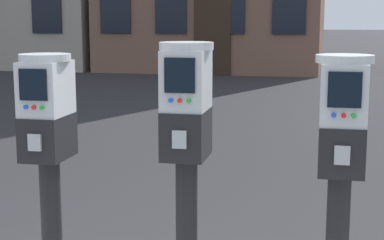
# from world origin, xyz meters

# --- Properties ---
(parking_meter_near_kerb) EXTENTS (0.22, 0.25, 1.25)m
(parking_meter_near_kerb) POSITION_xyz_m (-0.31, -0.22, 1.01)
(parking_meter_near_kerb) COLOR black
(parking_meter_near_kerb) RESTS_ON sidewalk_slab
(parking_meter_twin_adjacent) EXTENTS (0.22, 0.25, 1.31)m
(parking_meter_twin_adjacent) POSITION_xyz_m (0.29, -0.22, 1.04)
(parking_meter_twin_adjacent) COLOR black
(parking_meter_twin_adjacent) RESTS_ON sidewalk_slab
(parking_meter_end_of_row) EXTENTS (0.22, 0.25, 1.27)m
(parking_meter_end_of_row) POSITION_xyz_m (0.90, -0.22, 1.01)
(parking_meter_end_of_row) COLOR black
(parking_meter_end_of_row) RESTS_ON sidewalk_slab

